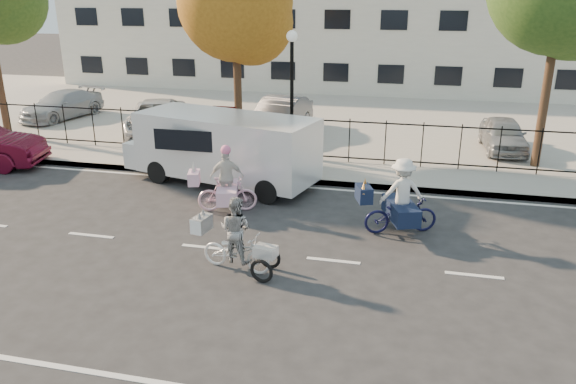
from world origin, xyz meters
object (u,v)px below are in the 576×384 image
(unicorn_bike, at_px, (226,187))
(pedestrian, at_px, (189,136))
(lamppost, at_px, (292,74))
(lot_car_b, at_px, (157,117))
(bull_bike, at_px, (400,204))
(lot_car_d, at_px, (503,134))
(lot_car_c, at_px, (280,116))
(zebra_trike, at_px, (236,242))
(lot_car_a, at_px, (62,105))
(white_van, at_px, (223,146))

(unicorn_bike, distance_m, pedestrian, 4.77)
(lamppost, height_order, lot_car_b, lamppost)
(lamppost, bearing_deg, unicorn_bike, -100.09)
(bull_bike, bearing_deg, lot_car_d, -42.64)
(lot_car_c, bearing_deg, lot_car_b, -161.15)
(unicorn_bike, height_order, lot_car_d, unicorn_bike)
(lot_car_b, bearing_deg, lot_car_c, -5.77)
(bull_bike, relative_size, lot_car_b, 0.45)
(zebra_trike, relative_size, lot_car_d, 0.56)
(unicorn_bike, height_order, lot_car_c, unicorn_bike)
(zebra_trike, height_order, lot_car_c, zebra_trike)
(lot_car_c, distance_m, lot_car_d, 8.55)
(bull_bike, distance_m, lot_car_a, 18.11)
(lamppost, bearing_deg, white_van, -125.31)
(lamppost, height_order, bull_bike, lamppost)
(white_van, distance_m, pedestrian, 2.56)
(lamppost, height_order, white_van, lamppost)
(lamppost, bearing_deg, lot_car_d, 23.85)
(zebra_trike, relative_size, pedestrian, 1.16)
(bull_bike, height_order, lot_car_c, bull_bike)
(lot_car_c, bearing_deg, lamppost, -64.44)
(zebra_trike, xyz_separation_m, pedestrian, (-4.01, 7.11, 0.34))
(bull_bike, relative_size, lot_car_c, 0.48)
(white_van, height_order, lot_car_a, white_van)
(white_van, distance_m, lot_car_b, 6.82)
(bull_bike, xyz_separation_m, lot_car_d, (3.34, 8.03, -0.02))
(pedestrian, xyz_separation_m, lot_car_c, (2.12, 4.36, -0.12))
(lot_car_a, xyz_separation_m, lot_car_d, (18.90, -1.24, -0.02))
(lamppost, bearing_deg, lot_car_b, 156.58)
(unicorn_bike, xyz_separation_m, lot_car_a, (-10.94, 8.88, 0.07))
(lamppost, bearing_deg, pedestrian, -171.09)
(lot_car_c, xyz_separation_m, lot_car_d, (8.52, -0.65, -0.13))
(lot_car_c, bearing_deg, zebra_trike, -74.65)
(pedestrian, bearing_deg, unicorn_bike, 95.42)
(zebra_trike, bearing_deg, lot_car_b, 43.51)
(lamppost, xyz_separation_m, pedestrian, (-3.48, -0.55, -2.13))
(lot_car_a, bearing_deg, pedestrian, -19.10)
(pedestrian, xyz_separation_m, lot_car_b, (-2.76, 3.25, -0.18))
(white_van, bearing_deg, lot_car_b, 147.12)
(bull_bike, bearing_deg, lot_car_a, 39.16)
(zebra_trike, relative_size, bull_bike, 0.92)
(lot_car_d, bearing_deg, bull_bike, -115.69)
(lamppost, xyz_separation_m, bull_bike, (3.83, -4.86, -2.35))
(white_van, bearing_deg, pedestrian, 150.94)
(bull_bike, bearing_deg, unicorn_bike, 65.15)
(lamppost, xyz_separation_m, lot_car_a, (-11.73, 4.40, -2.35))
(zebra_trike, height_order, pedestrian, pedestrian)
(zebra_trike, bearing_deg, lot_car_c, 19.70)
(zebra_trike, height_order, unicorn_bike, unicorn_bike)
(white_van, xyz_separation_m, lot_car_c, (0.27, 6.12, -0.32))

